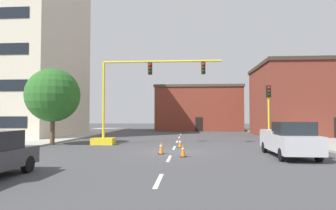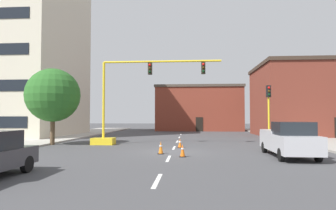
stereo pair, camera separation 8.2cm
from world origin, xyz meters
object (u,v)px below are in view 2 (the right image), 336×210
(traffic_light_pole_right, at_px, (269,101))
(pickup_truck_silver, at_px, (288,140))
(tree_left_near, at_px, (53,95))
(traffic_cone_roadside_c, at_px, (183,151))
(traffic_signal_gantry, at_px, (121,116))
(traffic_cone_roadside_b, at_px, (161,148))
(traffic_cone_roadside_a, at_px, (180,143))

(traffic_light_pole_right, relative_size, pickup_truck_silver, 0.88)
(tree_left_near, relative_size, traffic_cone_roadside_c, 8.45)
(traffic_signal_gantry, xyz_separation_m, pickup_truck_silver, (11.17, -6.47, -1.35))
(pickup_truck_silver, relative_size, traffic_cone_roadside_c, 7.42)
(traffic_cone_roadside_c, bearing_deg, traffic_light_pole_right, 48.25)
(tree_left_near, bearing_deg, traffic_cone_roadside_c, -30.91)
(traffic_signal_gantry, bearing_deg, traffic_cone_roadside_b, -55.94)
(traffic_signal_gantry, relative_size, traffic_light_pole_right, 2.18)
(tree_left_near, xyz_separation_m, traffic_cone_roadside_c, (10.68, -6.40, -3.65))
(traffic_cone_roadside_a, xyz_separation_m, traffic_cone_roadside_b, (-1.04, -3.63, 0.05))
(traffic_light_pole_right, height_order, traffic_cone_roadside_c, traffic_light_pole_right)
(traffic_signal_gantry, height_order, traffic_light_pole_right, traffic_signal_gantry)
(tree_left_near, height_order, traffic_cone_roadside_c, tree_left_near)
(traffic_cone_roadside_a, bearing_deg, tree_left_near, 171.39)
(tree_left_near, relative_size, traffic_cone_roadside_b, 7.90)
(tree_left_near, distance_m, pickup_truck_silver, 17.93)
(pickup_truck_silver, bearing_deg, traffic_light_pole_right, 83.45)
(traffic_signal_gantry, distance_m, traffic_cone_roadside_c, 8.87)
(traffic_cone_roadside_b, distance_m, traffic_cone_roadside_c, 1.81)
(tree_left_near, bearing_deg, pickup_truck_silver, -19.72)
(traffic_cone_roadside_c, bearing_deg, pickup_truck_silver, 4.17)
(traffic_signal_gantry, distance_m, pickup_truck_silver, 12.98)
(traffic_cone_roadside_a, relative_size, traffic_cone_roadside_c, 0.93)
(pickup_truck_silver, bearing_deg, traffic_cone_roadside_b, 174.04)
(tree_left_near, distance_m, traffic_cone_roadside_b, 11.28)
(traffic_signal_gantry, bearing_deg, traffic_cone_roadside_a, -22.96)
(traffic_signal_gantry, xyz_separation_m, tree_left_near, (-5.47, -0.51, 1.68))
(pickup_truck_silver, height_order, traffic_cone_roadside_a, pickup_truck_silver)
(traffic_cone_roadside_a, distance_m, traffic_cone_roadside_b, 3.78)
(traffic_signal_gantry, distance_m, traffic_cone_roadside_b, 7.16)
(traffic_cone_roadside_a, bearing_deg, traffic_cone_roadside_c, -86.31)
(traffic_signal_gantry, xyz_separation_m, traffic_cone_roadside_c, (5.21, -6.90, -1.97))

